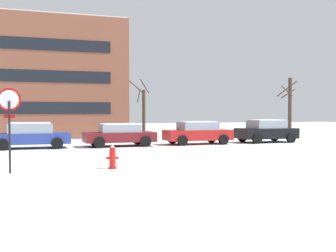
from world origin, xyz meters
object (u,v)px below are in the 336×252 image
Objects in this scene: fire_hydrant at (112,157)px; parked_car_black at (266,131)px; parked_car_red at (198,133)px; parked_car_maroon at (119,135)px; parked_car_blue at (30,135)px; stop_sign at (9,114)px.

parked_car_black reaches higher than fire_hydrant.
fire_hydrant is 12.08m from parked_car_red.
parked_car_black is at bearing 1.08° from parked_car_maroon.
parked_car_red is at bearing 0.04° from parked_car_blue.
fire_hydrant is 15.72m from parked_car_black.
stop_sign is 18.60m from parked_car_black.
parked_car_black reaches higher than parked_car_maroon.
stop_sign is at bearing -147.56° from parked_car_black.
parked_car_red is (10.59, 9.83, -1.23)m from stop_sign.
stop_sign is at bearing -178.08° from fire_hydrant.
parked_car_red is at bearing -178.52° from parked_car_black.
fire_hydrant is 0.19× the size of parked_car_blue.
parked_car_maroon is at bearing -0.61° from parked_car_blue.
parked_car_red reaches higher than fire_hydrant.
stop_sign is at bearing -119.47° from parked_car_maroon.
parked_car_maroon is at bearing -179.32° from parked_car_red.
fire_hydrant is at bearing -72.95° from parked_car_blue.
parked_car_black reaches higher than parked_car_blue.
parked_car_maroon reaches higher than fire_hydrant.
stop_sign is 14.50m from parked_car_red.
stop_sign is 11.29m from parked_car_maroon.
parked_car_red is at bearing 42.85° from stop_sign.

